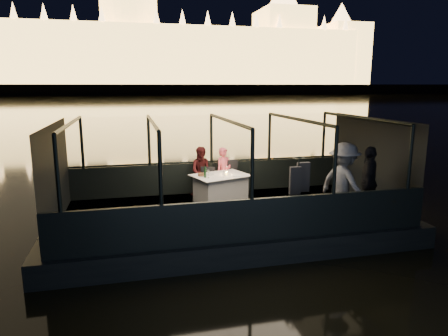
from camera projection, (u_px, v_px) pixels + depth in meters
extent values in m
plane|color=black|center=(139.00, 102.00, 86.37)|extent=(500.00, 500.00, 0.00)
cube|color=black|center=(228.00, 230.00, 10.19)|extent=(8.60, 4.40, 1.00)
cube|color=black|center=(228.00, 212.00, 10.09)|extent=(8.00, 4.00, 0.04)
cube|color=black|center=(212.00, 177.00, 11.90)|extent=(8.00, 0.08, 0.90)
cube|color=black|center=(251.00, 220.00, 8.09)|extent=(8.00, 0.08, 0.90)
cube|color=#423D33|center=(132.00, 90.00, 209.96)|extent=(400.00, 140.00, 6.00)
cube|color=silver|center=(221.00, 189.00, 10.82)|extent=(1.71, 1.45, 0.77)
cube|color=black|center=(209.00, 183.00, 11.18)|extent=(0.52, 0.52, 0.86)
cube|color=black|center=(231.00, 181.00, 11.42)|extent=(0.50, 0.50, 1.01)
imported|color=#E55361|center=(224.00, 170.00, 11.49)|extent=(0.59, 0.50, 1.39)
imported|color=#3F1113|center=(202.00, 170.00, 11.39)|extent=(0.79, 0.68, 1.43)
imported|color=silver|center=(343.00, 188.00, 9.08)|extent=(1.06, 1.38, 1.89)
imported|color=black|center=(368.00, 182.00, 9.57)|extent=(0.95, 1.08, 1.73)
cylinder|color=#133618|center=(205.00, 172.00, 10.44)|extent=(0.07, 0.07, 0.30)
cylinder|color=brown|center=(201.00, 174.00, 10.63)|extent=(0.22, 0.22, 0.07)
cylinder|color=yellow|center=(226.00, 173.00, 10.78)|extent=(0.07, 0.07, 0.07)
cylinder|color=white|center=(237.00, 176.00, 10.62)|extent=(0.32, 0.32, 0.02)
cylinder|color=silver|center=(210.00, 174.00, 10.82)|extent=(0.32, 0.32, 0.02)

